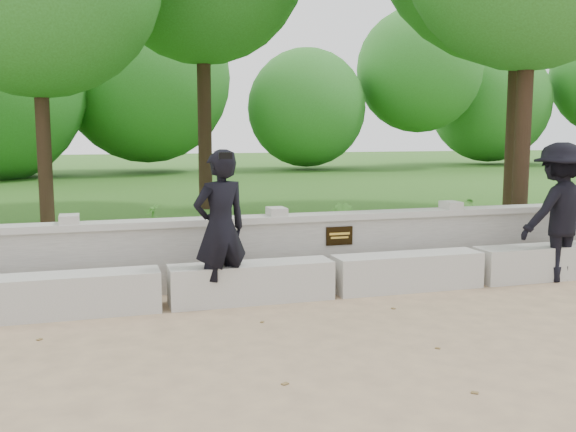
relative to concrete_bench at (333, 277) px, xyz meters
name	(u,v)px	position (x,y,z in m)	size (l,w,h in m)	color
ground	(405,345)	(0.00, -1.90, -0.22)	(80.00, 80.00, 0.00)	tan
lawn	(190,193)	(0.00, 12.10, -0.10)	(40.00, 22.00, 0.25)	#2E591D
concrete_bench	(333,277)	(0.00, 0.00, 0.00)	(11.90, 0.45, 0.45)	beige
parapet_wall	(314,247)	(0.00, 0.70, 0.24)	(12.50, 0.35, 0.90)	#B9B7AF
man_main	(220,229)	(-1.38, -0.10, 0.66)	(0.74, 0.68, 1.77)	black
visitor_mid	(559,212)	(3.12, -0.10, 0.68)	(1.27, 0.86, 1.82)	black
shrub_b	(344,227)	(0.69, 1.40, 0.37)	(0.38, 0.30, 0.69)	#458A2F
shrub_c	(480,218)	(3.37, 2.06, 0.32)	(0.53, 0.46, 0.59)	#458A2F
shrub_d	(153,221)	(-1.83, 3.42, 0.30)	(0.30, 0.27, 0.54)	#458A2F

